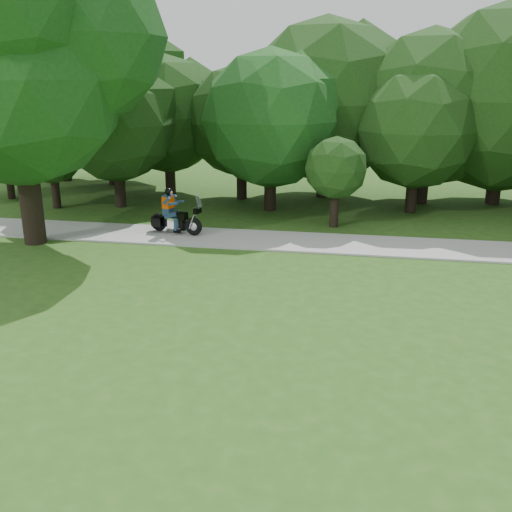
{
  "coord_description": "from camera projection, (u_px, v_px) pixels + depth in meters",
  "views": [
    {
      "loc": [
        -0.45,
        -9.46,
        5.14
      ],
      "look_at": [
        -2.81,
        3.58,
        0.91
      ],
      "focal_mm": 40.0,
      "sensor_mm": 36.0,
      "label": 1
    }
  ],
  "objects": [
    {
      "name": "ground",
      "position": [
        373.0,
        371.0,
        10.35
      ],
      "size": [
        100.0,
        100.0,
        0.0
      ],
      "primitive_type": "plane",
      "color": "#285117",
      "rests_on": "ground"
    },
    {
      "name": "touring_motorcycle",
      "position": [
        172.0,
        217.0,
        19.0
      ],
      "size": [
        1.96,
        0.93,
        1.51
      ],
      "rotation": [
        0.0,
        0.0,
        -0.25
      ],
      "color": "black",
      "rests_on": "walkway"
    },
    {
      "name": "walkway",
      "position": [
        369.0,
        245.0,
        17.84
      ],
      "size": [
        60.0,
        2.2,
        0.06
      ],
      "primitive_type": "cube",
      "color": "#999994",
      "rests_on": "ground"
    },
    {
      "name": "big_tree_west",
      "position": [
        18.0,
        52.0,
        16.81
      ],
      "size": [
        8.64,
        6.56,
        9.96
      ],
      "color": "black",
      "rests_on": "ground"
    },
    {
      "name": "tree_line",
      "position": [
        382.0,
        111.0,
        22.86
      ],
      "size": [
        39.99,
        11.76,
        7.93
      ],
      "color": "black",
      "rests_on": "ground"
    }
  ]
}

